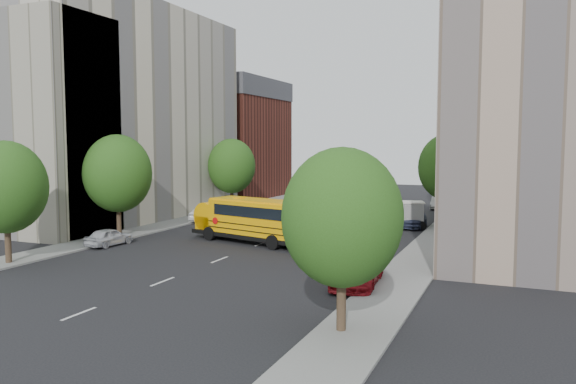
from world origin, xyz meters
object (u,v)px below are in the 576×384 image
Objects in this scene: street_tree_4 at (448,167)px; parked_car_5 at (438,203)px; street_tree_1 at (118,173)px; street_tree_5 at (461,166)px; parked_car_1 at (207,214)px; street_tree_3 at (342,217)px; safari_truck at (392,214)px; parked_car_3 at (358,270)px; parked_car_4 at (414,219)px; school_bus at (259,219)px; street_tree_0 at (6,187)px; street_tree_2 at (232,166)px; parked_car_0 at (109,237)px.

street_tree_4 is 2.01× the size of parked_car_5.
street_tree_1 is 37.20m from street_tree_5.
parked_car_1 is at bearing 82.43° from street_tree_1.
safari_truck is at bearing 98.18° from street_tree_3.
parked_car_1 is (-16.71, -2.50, -0.54)m from safari_truck.
parked_car_3 reaches higher than parked_car_4.
parked_car_3 is (9.79, -8.77, -1.05)m from school_bus.
street_tree_3 reaches higher than parked_car_1.
street_tree_3 is at bearing 128.88° from parked_car_1.
street_tree_1 is at bearing 147.53° from street_tree_3.
parked_car_1 is at bearing 153.07° from school_bus.
school_bus is (10.81, 12.08, -2.82)m from street_tree_0.
street_tree_2 reaches higher than parked_car_3.
parked_car_4 is (19.80, 24.03, -3.91)m from street_tree_0.
street_tree_0 is at bearing -129.09° from parked_car_4.
parked_car_1 is (-20.60, -19.47, -4.02)m from street_tree_5.
street_tree_5 is at bearing 82.79° from parked_car_3.
street_tree_3 is at bearing -85.12° from parked_car_4.
safari_truck is (-3.89, -4.96, -3.85)m from street_tree_4.
street_tree_0 is 10.00m from street_tree_1.
street_tree_1 is 28.43m from street_tree_4.
school_bus is 28.34m from parked_car_5.
parked_car_3 is at bearing -26.86° from school_bus.
school_bus is at bearing 124.83° from street_tree_3.
parked_car_3 is at bearing -92.18° from street_tree_5.
parked_car_1 is (-20.60, -7.47, -4.40)m from street_tree_4.
parked_car_3 is at bearing -93.24° from street_tree_4.
street_tree_1 is 1.96× the size of parked_car_5.
safari_truck reaches higher than parked_car_4.
parked_car_4 is at bearing -11.33° from street_tree_2.
street_tree_1 is 22.63m from safari_truck.
parked_car_3 reaches higher than parked_car_1.
parked_car_0 is at bearing -134.75° from street_tree_4.
school_bus is 2.23× the size of parked_car_3.
safari_truck is (7.30, 10.96, -0.60)m from school_bus.
street_tree_2 is 0.65× the size of school_bus.
parked_car_3 is at bearing 9.11° from street_tree_0.
street_tree_0 is 0.63× the size of school_bus.
parked_car_4 is (1.69, 0.99, -0.50)m from safari_truck.
school_bus is at bearing 10.88° from street_tree_1.
street_tree_4 is at bearing -161.21° from parked_car_1.
parked_car_5 is (18.40, 18.40, -0.02)m from parked_car_1.
parked_car_4 is at bearing -92.23° from parked_car_5.
safari_truck is 16.91m from parked_car_1.
street_tree_1 is at bearing -144.28° from parked_car_4.
parked_car_0 is 0.93× the size of parked_car_5.
street_tree_1 reaches higher than parked_car_1.
street_tree_1 is at bearing 90.00° from street_tree_0.
parked_car_1 is (1.40, 10.53, -4.27)m from street_tree_1.
street_tree_5 is 1.42× the size of parked_car_3.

